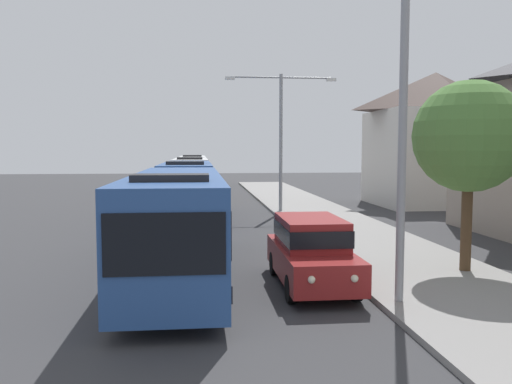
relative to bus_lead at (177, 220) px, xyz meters
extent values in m
cube|color=#284C8C|center=(0.00, 0.02, 0.01)|extent=(2.50, 11.36, 2.70)
cube|color=black|center=(1.27, 0.02, 0.36)|extent=(0.04, 10.45, 1.00)
cube|color=black|center=(-1.27, 0.02, 0.36)|extent=(0.04, 10.45, 1.00)
cube|color=black|center=(0.00, -5.68, 0.31)|extent=(2.30, 0.04, 1.20)
cube|color=black|center=(1.28, 0.02, -0.79)|extent=(0.03, 10.79, 0.36)
cube|color=black|center=(0.00, -3.39, 1.44)|extent=(1.75, 0.90, 0.16)
cylinder|color=black|center=(1.10, -3.50, -1.19)|extent=(0.28, 1.00, 1.00)
cylinder|color=black|center=(-1.10, -3.50, -1.19)|extent=(0.28, 1.00, 1.00)
cylinder|color=black|center=(1.10, 3.15, -1.19)|extent=(0.28, 1.00, 1.00)
cylinder|color=black|center=(-1.10, 3.15, -1.19)|extent=(0.28, 1.00, 1.00)
cube|color=#284C8C|center=(0.00, 12.51, 0.01)|extent=(2.50, 10.41, 2.70)
cube|color=black|center=(1.27, 12.51, 0.36)|extent=(0.04, 9.58, 1.00)
cube|color=black|center=(-1.27, 12.51, 0.36)|extent=(0.04, 9.58, 1.00)
cube|color=black|center=(0.00, 7.29, 0.31)|extent=(2.30, 0.04, 1.20)
cube|color=navy|center=(1.28, 12.51, -0.79)|extent=(0.03, 9.89, 0.36)
cube|color=black|center=(0.00, 9.39, 1.44)|extent=(1.75, 0.90, 0.16)
cylinder|color=black|center=(1.10, 9.29, -1.19)|extent=(0.28, 1.00, 1.00)
cylinder|color=black|center=(-1.10, 9.29, -1.19)|extent=(0.28, 1.00, 1.00)
cylinder|color=black|center=(1.10, 15.38, -1.19)|extent=(0.28, 1.00, 1.00)
cylinder|color=black|center=(-1.10, 15.38, -1.19)|extent=(0.28, 1.00, 1.00)
cube|color=silver|center=(0.00, 25.23, 0.01)|extent=(2.50, 11.66, 2.70)
cube|color=black|center=(1.27, 25.23, 0.36)|extent=(0.04, 10.73, 1.00)
cube|color=black|center=(-1.27, 25.23, 0.36)|extent=(0.04, 10.73, 1.00)
cube|color=black|center=(0.00, 19.38, 0.31)|extent=(2.30, 0.04, 1.20)
cube|color=orange|center=(1.28, 25.23, -0.79)|extent=(0.03, 11.08, 0.36)
cube|color=black|center=(0.00, 21.73, 1.44)|extent=(1.75, 0.90, 0.16)
cylinder|color=black|center=(1.10, 21.61, -1.19)|extent=(0.28, 1.00, 1.00)
cylinder|color=black|center=(-1.10, 21.61, -1.19)|extent=(0.28, 1.00, 1.00)
cylinder|color=black|center=(1.10, 28.43, -1.19)|extent=(0.28, 1.00, 1.00)
cylinder|color=black|center=(-1.10, 28.43, -1.19)|extent=(0.28, 1.00, 1.00)
cube|color=silver|center=(0.00, 38.35, 0.01)|extent=(2.50, 11.35, 2.70)
cube|color=black|center=(1.27, 38.35, 0.36)|extent=(0.04, 10.44, 1.00)
cube|color=black|center=(-1.27, 38.35, 0.36)|extent=(0.04, 10.44, 1.00)
cube|color=black|center=(0.00, 32.65, 0.31)|extent=(2.30, 0.04, 1.20)
cube|color=black|center=(1.28, 38.35, -0.79)|extent=(0.03, 10.78, 0.36)
cube|color=black|center=(0.00, 34.94, 1.44)|extent=(1.75, 0.90, 0.16)
cylinder|color=black|center=(1.10, 34.83, -1.19)|extent=(0.28, 1.00, 1.00)
cylinder|color=black|center=(-1.10, 34.83, -1.19)|extent=(0.28, 1.00, 1.00)
cylinder|color=black|center=(1.10, 41.47, -1.19)|extent=(0.28, 1.00, 1.00)
cylinder|color=black|center=(-1.10, 41.47, -1.19)|extent=(0.28, 1.00, 1.00)
cube|color=maroon|center=(3.70, -1.53, -0.99)|extent=(1.84, 4.72, 0.80)
cube|color=maroon|center=(3.70, -1.38, -0.19)|extent=(1.62, 2.74, 0.80)
cube|color=black|center=(3.70, -1.38, -0.19)|extent=(1.66, 2.83, 0.44)
sphere|color=#F9EFCC|center=(3.19, -3.91, -0.89)|extent=(0.18, 0.18, 0.18)
sphere|color=#F9EFCC|center=(4.20, -3.91, -0.89)|extent=(0.18, 0.18, 0.18)
cylinder|color=black|center=(2.88, -2.99, -1.34)|extent=(0.22, 0.70, 0.70)
cylinder|color=black|center=(4.52, -2.99, -1.34)|extent=(0.22, 0.70, 0.70)
cylinder|color=black|center=(2.88, -0.07, -1.34)|extent=(0.22, 0.70, 0.70)
cylinder|color=black|center=(4.52, -0.07, -1.34)|extent=(0.22, 0.70, 0.70)
cylinder|color=gray|center=(5.40, -3.59, 2.47)|extent=(0.20, 0.20, 8.02)
cylinder|color=gray|center=(5.40, 15.13, 2.43)|extent=(0.20, 0.20, 7.95)
cylinder|color=gray|center=(3.92, 15.13, 6.21)|extent=(2.96, 0.10, 0.10)
cube|color=silver|center=(2.44, 15.13, 6.13)|extent=(0.56, 0.28, 0.16)
cylinder|color=gray|center=(6.88, 15.13, 6.21)|extent=(2.96, 0.10, 0.10)
cube|color=silver|center=(8.36, 15.13, 6.13)|extent=(0.56, 0.28, 0.16)
cylinder|color=#4C3823|center=(8.58, -0.69, -0.20)|extent=(0.32, 0.32, 2.69)
sphere|color=#4C7A38|center=(8.58, -0.69, 2.47)|extent=(3.30, 3.30, 3.30)
cube|color=beige|center=(16.38, 18.71, 1.47)|extent=(7.77, 7.15, 6.33)
pyramid|color=#42332D|center=(16.38, 18.71, 5.90)|extent=(8.16, 7.51, 2.54)
camera|label=1|loc=(0.66, -15.65, 2.10)|focal=37.29mm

